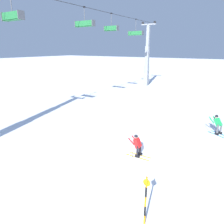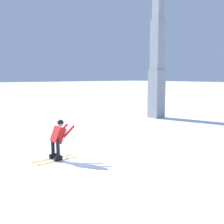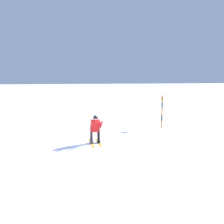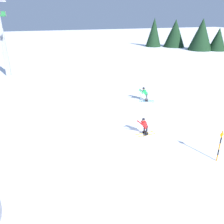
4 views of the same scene
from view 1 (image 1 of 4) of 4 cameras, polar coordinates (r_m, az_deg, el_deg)
The scene contains 10 objects.
ground_plane at distance 13.89m, azimuth 3.17°, elevation -11.15°, with size 260.00×260.00×0.00m, color white.
skier_carving_main at distance 13.35m, azimuth 6.84°, elevation -8.63°, with size 0.71×1.62×1.53m.
lift_tower_far at distance 38.40m, azimuth 9.43°, elevation 13.71°, with size 0.71×2.59×10.73m.
haul_cable at distance 26.17m, azimuth -4.16°, elevation 25.80°, with size 0.05×0.05×34.74m, color black.
chairlift_seat_nearest at distance 18.69m, azimuth -25.44°, elevation 22.39°, with size 0.61×2.10×2.17m.
chairlift_seat_second at distance 24.24m, azimuth -7.49°, elevation 22.54°, with size 0.61×2.38×1.99m.
chairlift_seat_middle at distance 28.33m, azimuth -0.29°, elevation 21.69°, with size 0.61×1.95×2.09m.
chairlift_seat_fourth at distance 34.12m, azimuth 6.33°, elevation 20.42°, with size 0.61×2.39×2.32m.
trail_marker_pole at distance 8.57m, azimuth 9.06°, elevation -22.35°, with size 0.07×0.28×2.12m.
skier_distant_uphill at distance 18.50m, azimuth 26.63°, elevation -2.69°, with size 1.35×1.78×1.67m.
Camera 1 is at (-10.67, -6.03, 6.55)m, focal length 33.85 mm.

